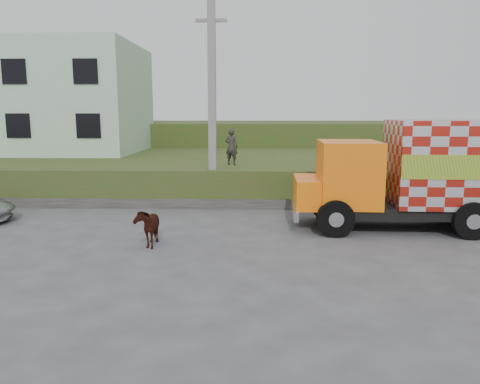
{
  "coord_description": "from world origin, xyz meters",
  "views": [
    {
      "loc": [
        0.67,
        -13.94,
        3.78
      ],
      "look_at": [
        0.22,
        0.46,
        1.3
      ],
      "focal_mm": 35.0,
      "sensor_mm": 36.0,
      "label": 1
    }
  ],
  "objects_px": {
    "utility_pole": "(212,104)",
    "pedestrian": "(232,147)",
    "cow": "(148,226)",
    "cargo_truck": "(432,174)"
  },
  "relations": [
    {
      "from": "cow",
      "to": "pedestrian",
      "type": "distance_m",
      "value": 7.8
    },
    {
      "from": "utility_pole",
      "to": "pedestrian",
      "type": "height_order",
      "value": "utility_pole"
    },
    {
      "from": "cargo_truck",
      "to": "cow",
      "type": "bearing_deg",
      "value": -164.02
    },
    {
      "from": "utility_pole",
      "to": "cow",
      "type": "xyz_separation_m",
      "value": [
        -1.37,
        -5.66,
        -3.51
      ]
    },
    {
      "from": "utility_pole",
      "to": "cargo_truck",
      "type": "xyz_separation_m",
      "value": [
        7.38,
        -3.49,
        -2.26
      ]
    },
    {
      "from": "pedestrian",
      "to": "utility_pole",
      "type": "bearing_deg",
      "value": 89.94
    },
    {
      "from": "utility_pole",
      "to": "pedestrian",
      "type": "relative_size",
      "value": 5.11
    },
    {
      "from": "cow",
      "to": "pedestrian",
      "type": "xyz_separation_m",
      "value": [
        2.05,
        7.33,
        1.72
      ]
    },
    {
      "from": "utility_pole",
      "to": "pedestrian",
      "type": "xyz_separation_m",
      "value": [
        0.67,
        1.67,
        -1.79
      ]
    },
    {
      "from": "utility_pole",
      "to": "cargo_truck",
      "type": "height_order",
      "value": "utility_pole"
    }
  ]
}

